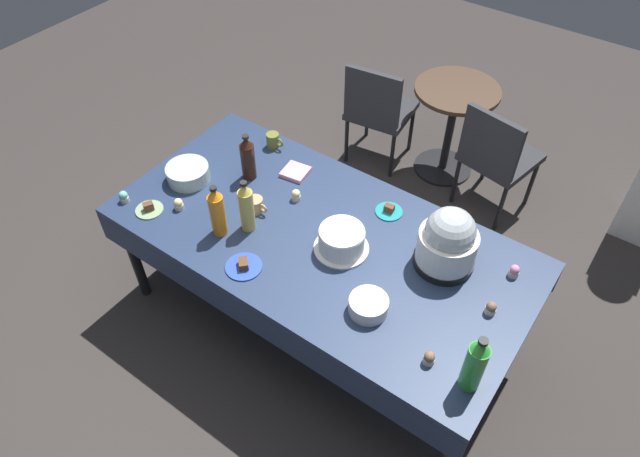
% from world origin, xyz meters
% --- Properties ---
extents(ground, '(9.00, 9.00, 0.00)m').
position_xyz_m(ground, '(0.00, 0.00, 0.00)').
color(ground, '#383330').
extents(potluck_table, '(2.20, 1.10, 0.75)m').
position_xyz_m(potluck_table, '(0.00, 0.00, 0.69)').
color(potluck_table, navy).
rests_on(potluck_table, ground).
extents(frosted_layer_cake, '(0.28, 0.28, 0.13)m').
position_xyz_m(frosted_layer_cake, '(0.14, -0.01, 0.81)').
color(frosted_layer_cake, silver).
rests_on(frosted_layer_cake, potluck_table).
extents(slow_cooker, '(0.30, 0.30, 0.34)m').
position_xyz_m(slow_cooker, '(0.60, 0.20, 0.91)').
color(slow_cooker, black).
rests_on(slow_cooker, potluck_table).
extents(glass_salad_bowl, '(0.24, 0.24, 0.09)m').
position_xyz_m(glass_salad_bowl, '(-0.86, -0.08, 0.79)').
color(glass_salad_bowl, '#B2C6BC').
rests_on(glass_salad_bowl, potluck_table).
extents(ceramic_snack_bowl, '(0.18, 0.18, 0.08)m').
position_xyz_m(ceramic_snack_bowl, '(0.45, -0.26, 0.79)').
color(ceramic_snack_bowl, silver).
rests_on(ceramic_snack_bowl, potluck_table).
extents(dessert_plate_teal, '(0.15, 0.15, 0.05)m').
position_xyz_m(dessert_plate_teal, '(0.20, 0.35, 0.76)').
color(dessert_plate_teal, teal).
rests_on(dessert_plate_teal, potluck_table).
extents(dessert_plate_cobalt, '(0.18, 0.18, 0.05)m').
position_xyz_m(dessert_plate_cobalt, '(-0.18, -0.39, 0.76)').
color(dessert_plate_cobalt, '#2D4CB2').
rests_on(dessert_plate_cobalt, potluck_table).
extents(dessert_plate_sage, '(0.15, 0.15, 0.05)m').
position_xyz_m(dessert_plate_sage, '(-0.85, -0.38, 0.76)').
color(dessert_plate_sage, '#8CA87F').
rests_on(dessert_plate_sage, potluck_table).
extents(cupcake_lemon, '(0.05, 0.05, 0.07)m').
position_xyz_m(cupcake_lemon, '(0.91, 0.06, 0.78)').
color(cupcake_lemon, beige).
rests_on(cupcake_lemon, potluck_table).
extents(cupcake_vanilla, '(0.05, 0.05, 0.07)m').
position_xyz_m(cupcake_vanilla, '(0.81, -0.34, 0.78)').
color(cupcake_vanilla, beige).
rests_on(cupcake_vanilla, potluck_table).
extents(cupcake_berry, '(0.05, 0.05, 0.07)m').
position_xyz_m(cupcake_berry, '(0.91, 0.33, 0.78)').
color(cupcake_berry, beige).
rests_on(cupcake_berry, potluck_table).
extents(cupcake_rose, '(0.05, 0.05, 0.07)m').
position_xyz_m(cupcake_rose, '(-0.26, 0.14, 0.78)').
color(cupcake_rose, beige).
rests_on(cupcake_rose, potluck_table).
extents(cupcake_cocoa, '(0.05, 0.05, 0.07)m').
position_xyz_m(cupcake_cocoa, '(-0.73, -0.28, 0.78)').
color(cupcake_cocoa, beige).
rests_on(cupcake_cocoa, potluck_table).
extents(cupcake_mint, '(0.05, 0.05, 0.07)m').
position_xyz_m(cupcake_mint, '(-1.02, -0.41, 0.78)').
color(cupcake_mint, beige).
rests_on(cupcake_mint, potluck_table).
extents(soda_bottle_ginger_ale, '(0.08, 0.08, 0.31)m').
position_xyz_m(soda_bottle_ginger_ale, '(-0.34, -0.17, 0.90)').
color(soda_bottle_ginger_ale, gold).
rests_on(soda_bottle_ginger_ale, potluck_table).
extents(soda_bottle_cola, '(0.08, 0.08, 0.29)m').
position_xyz_m(soda_bottle_cola, '(-0.60, 0.14, 0.88)').
color(soda_bottle_cola, '#33190F').
rests_on(soda_bottle_cola, potluck_table).
extents(soda_bottle_orange_juice, '(0.08, 0.08, 0.31)m').
position_xyz_m(soda_bottle_orange_juice, '(-0.43, -0.28, 0.89)').
color(soda_bottle_orange_juice, orange).
rests_on(soda_bottle_orange_juice, potluck_table).
extents(soda_bottle_lime_soda, '(0.09, 0.09, 0.32)m').
position_xyz_m(soda_bottle_lime_soda, '(0.99, -0.33, 0.90)').
color(soda_bottle_lime_soda, green).
rests_on(soda_bottle_lime_soda, potluck_table).
extents(coffee_mug_tan, '(0.12, 0.09, 0.08)m').
position_xyz_m(coffee_mug_tan, '(-0.39, -0.05, 0.79)').
color(coffee_mug_tan, tan).
rests_on(coffee_mug_tan, potluck_table).
extents(coffee_mug_olive, '(0.12, 0.08, 0.09)m').
position_xyz_m(coffee_mug_olive, '(-0.66, 0.44, 0.79)').
color(coffee_mug_olive, olive).
rests_on(coffee_mug_olive, potluck_table).
extents(paper_napkin_stack, '(0.16, 0.16, 0.02)m').
position_xyz_m(paper_napkin_stack, '(-0.40, 0.32, 0.76)').
color(paper_napkin_stack, pink).
rests_on(paper_napkin_stack, potluck_table).
extents(maroon_chair_left, '(0.49, 0.49, 0.85)m').
position_xyz_m(maroon_chair_left, '(-0.54, 1.49, 0.49)').
color(maroon_chair_left, '#333338').
rests_on(maroon_chair_left, ground).
extents(maroon_chair_right, '(0.52, 0.52, 0.85)m').
position_xyz_m(maroon_chair_right, '(0.39, 1.49, 0.49)').
color(maroon_chair_right, '#333338').
rests_on(maroon_chair_right, ground).
extents(round_cafe_table, '(0.60, 0.60, 0.72)m').
position_xyz_m(round_cafe_table, '(-0.05, 1.71, 0.50)').
color(round_cafe_table, '#473323').
rests_on(round_cafe_table, ground).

